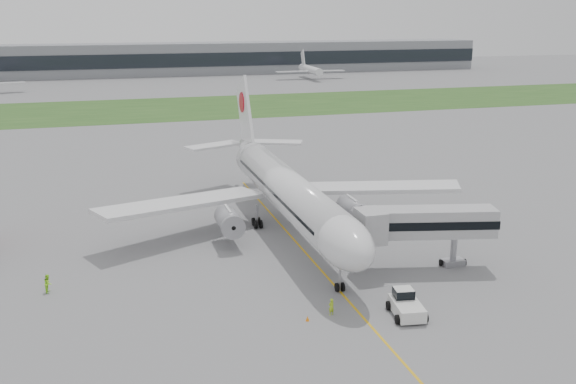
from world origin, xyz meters
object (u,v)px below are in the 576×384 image
object	(u,v)px
airliner	(285,188)
ground_crew_near	(331,307)
pushback_tug	(406,304)
jet_bridge	(421,223)

from	to	relation	value
airliner	ground_crew_near	distance (m)	25.21
pushback_tug	jet_bridge	distance (m)	12.41
jet_bridge	ground_crew_near	world-z (taller)	jet_bridge
airliner	pushback_tug	xyz separation A→B (m)	(4.05, -26.41, -4.64)
pushback_tug	ground_crew_near	xyz separation A→B (m)	(-6.70, 1.81, -0.19)
airliner	jet_bridge	bearing A→B (deg)	-57.81
airliner	jet_bridge	size ratio (longest dim) A/B	3.50
jet_bridge	ground_crew_near	distance (m)	15.96
pushback_tug	jet_bridge	xyz separation A→B (m)	(6.44, 9.75, 4.18)
pushback_tug	ground_crew_near	bearing A→B (deg)	173.51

